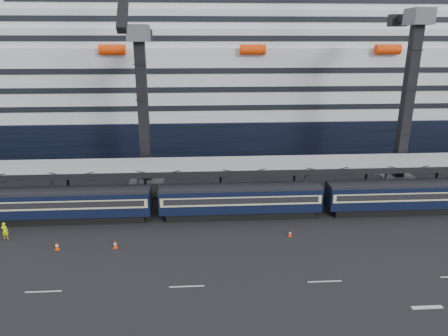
{
  "coord_description": "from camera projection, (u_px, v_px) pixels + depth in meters",
  "views": [
    {
      "loc": [
        -12.65,
        -33.59,
        19.98
      ],
      "look_at": [
        -9.95,
        10.0,
        6.14
      ],
      "focal_mm": 32.0,
      "sensor_mm": 36.0,
      "label": 1
    }
  ],
  "objects": [
    {
      "name": "lane_markings",
      "position": [
        445.0,
        285.0,
        34.24
      ],
      "size": [
        111.0,
        4.27,
        0.02
      ],
      "color": "beige",
      "rests_on": "ground"
    },
    {
      "name": "crane_dark_near",
      "position": [
        143.0,
        107.0,
        51.65
      ],
      "size": [
        4.5,
        17.75,
        35.08
      ],
      "color": "#505358",
      "rests_on": "ground"
    },
    {
      "name": "traffic_cone_c",
      "position": [
        57.0,
        246.0,
        40.05
      ],
      "size": [
        0.42,
        0.42,
        0.85
      ],
      "color": "#FF3B08",
      "rests_on": "ground"
    },
    {
      "name": "ground",
      "position": [
        332.0,
        257.0,
        38.74
      ],
      "size": [
        260.0,
        260.0,
        0.0
      ],
      "primitive_type": "plane",
      "color": "black",
      "rests_on": "ground"
    },
    {
      "name": "train",
      "position": [
        268.0,
        199.0,
        47.32
      ],
      "size": [
        133.05,
        3.0,
        4.05
      ],
      "color": "black",
      "rests_on": "ground"
    },
    {
      "name": "traffic_cone_b",
      "position": [
        115.0,
        244.0,
        40.39
      ],
      "size": [
        0.42,
        0.42,
        0.84
      ],
      "color": "#FF3B08",
      "rests_on": "ground"
    },
    {
      "name": "canopy",
      "position": [
        300.0,
        164.0,
        50.48
      ],
      "size": [
        130.0,
        6.25,
        5.53
      ],
      "color": "#999DA1",
      "rests_on": "ground"
    },
    {
      "name": "cruise_ship",
      "position": [
        258.0,
        82.0,
        78.71
      ],
      "size": [
        214.09,
        28.84,
        34.0
      ],
      "color": "black",
      "rests_on": "ground"
    },
    {
      "name": "crane_dark_mid",
      "position": [
        410.0,
        95.0,
        52.32
      ],
      "size": [
        4.5,
        18.24,
        39.64
      ],
      "color": "#505358",
      "rests_on": "ground"
    },
    {
      "name": "traffic_cone_d",
      "position": [
        290.0,
        233.0,
        42.83
      ],
      "size": [
        0.35,
        0.35,
        0.71
      ],
      "color": "#FF3B08",
      "rests_on": "ground"
    },
    {
      "name": "worker",
      "position": [
        5.0,
        231.0,
        42.11
      ],
      "size": [
        0.69,
        0.46,
        1.88
      ],
      "primitive_type": "imported",
      "rotation": [
        0.0,
        0.0,
        3.13
      ],
      "color": "#DFEF0C",
      "rests_on": "ground"
    }
  ]
}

